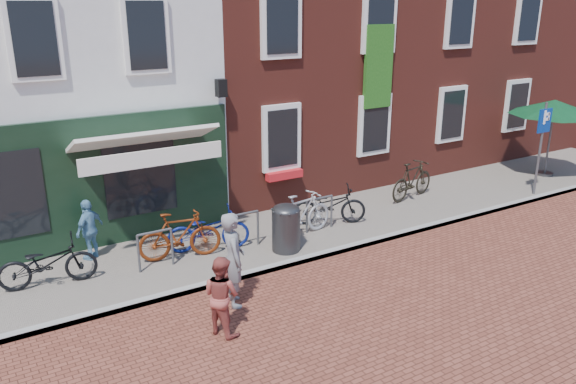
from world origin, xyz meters
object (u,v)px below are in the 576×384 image
parking_sign (542,135)px  bicycle_4 (329,205)px  boy (221,295)px  bicycle_1 (180,236)px  bicycle_3 (302,215)px  bicycle_5 (412,180)px  parasol (555,104)px  bicycle_0 (47,263)px  woman (233,259)px  cafe_person (90,229)px  bicycle_2 (208,230)px  litter_bin (286,225)px

parking_sign → bicycle_4: 6.49m
boy → bicycle_1: size_ratio=0.79×
boy → parking_sign: bearing=-103.4°
bicycle_3 → bicycle_5: bearing=-89.9°
parasol → bicycle_3: parasol is taller
bicycle_1 → bicycle_0: bearing=98.9°
parasol → bicycle_4: (-8.15, 0.12, -1.75)m
woman → cafe_person: woman is taller
bicycle_1 → bicycle_4: size_ratio=0.97×
boy → bicycle_5: 7.96m
boy → bicycle_3: (3.22, 2.62, -0.07)m
bicycle_2 → bicycle_4: size_ratio=1.00×
boy → bicycle_3: size_ratio=0.79×
woman → bicycle_2: size_ratio=0.99×
boy → bicycle_0: size_ratio=0.77×
cafe_person → bicycle_3: (4.45, -1.27, -0.13)m
bicycle_1 → bicycle_5: same height
bicycle_3 → bicycle_2: bearing=70.3°
cafe_person → bicycle_2: bearing=121.5°
boy → bicycle_5: size_ratio=0.79×
parking_sign → bicycle_0: parking_sign is taller
parking_sign → bicycle_3: 7.41m
parking_sign → bicycle_4: parking_sign is taller
bicycle_1 → bicycle_5: bearing=-74.4°
bicycle_2 → bicycle_3: bearing=-84.0°
bicycle_2 → bicycle_5: bicycle_5 is taller
bicycle_0 → bicycle_3: size_ratio=1.03×
parking_sign → bicycle_2: size_ratio=1.45×
litter_bin → bicycle_2: (-1.44, 0.89, -0.11)m
parking_sign → cafe_person: 11.95m
bicycle_0 → parking_sign: bearing=-87.4°
woman → bicycle_2: 2.32m
litter_bin → bicycle_2: size_ratio=0.63×
woman → bicycle_0: 3.64m
bicycle_0 → bicycle_4: 6.43m
bicycle_2 → bicycle_4: 3.15m
boy → bicycle_3: bearing=-73.9°
boy → cafe_person: bearing=-5.5°
woman → cafe_person: bearing=43.3°
parking_sign → bicycle_2: parking_sign is taller
bicycle_2 → litter_bin: bearing=-105.4°
woman → bicycle_5: woman is taller
bicycle_0 → bicycle_3: 5.46m
parasol → bicycle_5: bearing=174.5°
parasol → bicycle_3: bearing=-178.8°
bicycle_2 → bicycle_5: 6.19m
litter_bin → bicycle_2: litter_bin is taller
parking_sign → cafe_person: size_ratio=1.97×
cafe_person → bicycle_3: size_ratio=0.75×
bicycle_2 → cafe_person: bearing=85.1°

